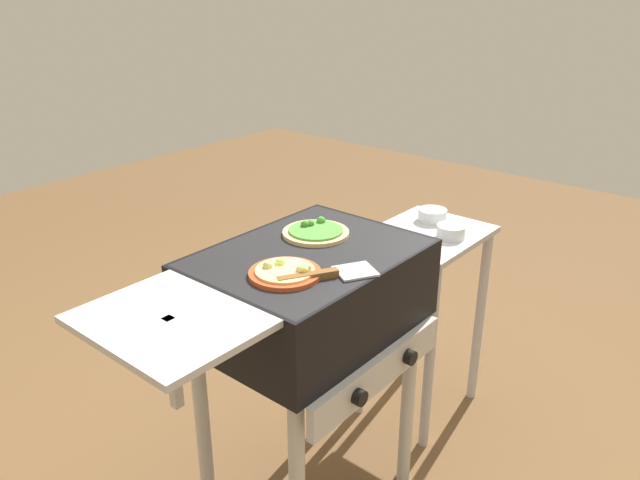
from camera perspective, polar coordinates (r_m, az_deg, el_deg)
The scene contains 7 objects.
grill at distance 1.78m, azimuth -1.22°, elevation -5.52°, with size 0.96×0.53×0.90m.
pizza_cheese at distance 1.59m, azimuth -3.17°, elevation -2.95°, with size 0.19×0.19×0.04m.
pizza_veggie at distance 1.84m, azimuth -0.41°, elevation 0.78°, with size 0.20×0.20×0.04m.
spatula at distance 1.58m, azimuth 0.73°, elevation -3.19°, with size 0.25×0.18×0.02m.
prep_table at distance 2.37m, azimuth 9.54°, elevation -4.11°, with size 0.44×0.36×0.76m.
topping_bowl_near at distance 2.24m, azimuth 11.93°, elevation 0.74°, with size 0.10×0.10×0.04m.
topping_bowl_far at distance 2.39m, azimuth 10.28°, elevation 2.25°, with size 0.11×0.11×0.04m.
Camera 1 is at (-1.19, -1.04, 1.60)m, focal length 34.85 mm.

